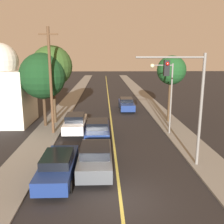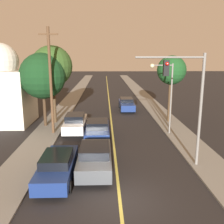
{
  "view_description": "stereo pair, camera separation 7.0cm",
  "coord_description": "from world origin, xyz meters",
  "px_view_note": "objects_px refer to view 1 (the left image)",
  "views": [
    {
      "loc": [
        -0.78,
        -10.81,
        6.82
      ],
      "look_at": [
        0.0,
        12.12,
        1.6
      ],
      "focal_mm": 40.0,
      "sensor_mm": 36.0,
      "label": 1
    },
    {
      "loc": [
        -0.71,
        -10.82,
        6.82
      ],
      "look_at": [
        0.0,
        12.12,
        1.6
      ],
      "focal_mm": 40.0,
      "sensor_mm": 36.0,
      "label": 2
    }
  ],
  "objects_px": {
    "car_near_lane_front": "(95,157)",
    "car_outer_lane_second": "(75,123)",
    "traffic_signal_mast": "(188,93)",
    "tree_left_far": "(43,76)",
    "car_near_lane_second": "(98,129)",
    "tree_left_near": "(52,67)",
    "utility_pole_left": "(51,80)",
    "tree_right_near": "(171,71)",
    "domed_building_left": "(3,90)",
    "car_far_oncoming": "(126,104)",
    "streetlamp_right": "(166,88)",
    "car_outer_lane_front": "(58,166)"
  },
  "relations": [
    {
      "from": "tree_left_near",
      "to": "domed_building_left",
      "type": "xyz_separation_m",
      "value": [
        -4.94,
        0.05,
        -2.29
      ]
    },
    {
      "from": "tree_right_near",
      "to": "streetlamp_right",
      "type": "bearing_deg",
      "value": -110.76
    },
    {
      "from": "tree_left_far",
      "to": "tree_right_near",
      "type": "bearing_deg",
      "value": 5.57
    },
    {
      "from": "car_near_lane_front",
      "to": "tree_left_far",
      "type": "relative_size",
      "value": 0.71
    },
    {
      "from": "streetlamp_right",
      "to": "utility_pole_left",
      "type": "distance_m",
      "value": 9.79
    },
    {
      "from": "car_outer_lane_front",
      "to": "tree_left_near",
      "type": "bearing_deg",
      "value": 101.68
    },
    {
      "from": "car_near_lane_front",
      "to": "traffic_signal_mast",
      "type": "xyz_separation_m",
      "value": [
        5.52,
        0.45,
        3.81
      ]
    },
    {
      "from": "tree_left_near",
      "to": "tree_left_far",
      "type": "relative_size",
      "value": 1.1
    },
    {
      "from": "domed_building_left",
      "to": "streetlamp_right",
      "type": "bearing_deg",
      "value": -14.89
    },
    {
      "from": "car_outer_lane_front",
      "to": "tree_right_near",
      "type": "relative_size",
      "value": 0.75
    },
    {
      "from": "car_outer_lane_front",
      "to": "car_far_oncoming",
      "type": "xyz_separation_m",
      "value": [
        5.45,
        17.99,
        -0.0
      ]
    },
    {
      "from": "streetlamp_right",
      "to": "utility_pole_left",
      "type": "relative_size",
      "value": 0.67
    },
    {
      "from": "domed_building_left",
      "to": "tree_left_near",
      "type": "bearing_deg",
      "value": -0.63
    },
    {
      "from": "utility_pole_left",
      "to": "tree_right_near",
      "type": "xyz_separation_m",
      "value": [
        11.27,
        3.58,
        0.51
      ]
    },
    {
      "from": "car_near_lane_second",
      "to": "tree_left_near",
      "type": "xyz_separation_m",
      "value": [
        -4.52,
        4.82,
        4.97
      ]
    },
    {
      "from": "tree_left_near",
      "to": "car_outer_lane_second",
      "type": "bearing_deg",
      "value": -51.06
    },
    {
      "from": "car_outer_lane_second",
      "to": "tree_right_near",
      "type": "height_order",
      "value": "tree_right_near"
    },
    {
      "from": "car_outer_lane_front",
      "to": "tree_left_near",
      "type": "relative_size",
      "value": 0.66
    },
    {
      "from": "tree_right_near",
      "to": "car_near_lane_front",
      "type": "bearing_deg",
      "value": -123.78
    },
    {
      "from": "car_near_lane_second",
      "to": "utility_pole_left",
      "type": "distance_m",
      "value": 5.76
    },
    {
      "from": "traffic_signal_mast",
      "to": "car_near_lane_front",
      "type": "bearing_deg",
      "value": -175.35
    },
    {
      "from": "tree_left_far",
      "to": "traffic_signal_mast",
      "type": "bearing_deg",
      "value": -40.86
    },
    {
      "from": "car_outer_lane_front",
      "to": "car_outer_lane_second",
      "type": "xyz_separation_m",
      "value": [
        0.0,
        8.88,
        0.07
      ]
    },
    {
      "from": "car_near_lane_front",
      "to": "streetlamp_right",
      "type": "distance_m",
      "value": 9.62
    },
    {
      "from": "streetlamp_right",
      "to": "car_near_lane_second",
      "type": "bearing_deg",
      "value": -172.02
    },
    {
      "from": "car_outer_lane_second",
      "to": "car_far_oncoming",
      "type": "relative_size",
      "value": 0.96
    },
    {
      "from": "car_outer_lane_front",
      "to": "car_far_oncoming",
      "type": "distance_m",
      "value": 18.8
    },
    {
      "from": "car_far_oncoming",
      "to": "utility_pole_left",
      "type": "xyz_separation_m",
      "value": [
        -7.36,
        -9.66,
        4.0
      ]
    },
    {
      "from": "streetlamp_right",
      "to": "tree_left_far",
      "type": "bearing_deg",
      "value": 165.87
    },
    {
      "from": "car_outer_lane_front",
      "to": "streetlamp_right",
      "type": "xyz_separation_m",
      "value": [
        7.85,
        7.93,
        3.31
      ]
    },
    {
      "from": "car_near_lane_second",
      "to": "tree_left_near",
      "type": "relative_size",
      "value": 0.62
    },
    {
      "from": "car_near_lane_second",
      "to": "tree_right_near",
      "type": "relative_size",
      "value": 0.7
    },
    {
      "from": "car_near_lane_second",
      "to": "tree_left_far",
      "type": "bearing_deg",
      "value": 145.38
    },
    {
      "from": "car_far_oncoming",
      "to": "traffic_signal_mast",
      "type": "relative_size",
      "value": 0.73
    },
    {
      "from": "car_near_lane_second",
      "to": "tree_right_near",
      "type": "height_order",
      "value": "tree_right_near"
    },
    {
      "from": "car_near_lane_front",
      "to": "car_far_oncoming",
      "type": "xyz_separation_m",
      "value": [
        3.4,
        17.01,
        -0.06
      ]
    },
    {
      "from": "car_outer_lane_front",
      "to": "traffic_signal_mast",
      "type": "bearing_deg",
      "value": 10.69
    },
    {
      "from": "car_near_lane_second",
      "to": "streetlamp_right",
      "type": "relative_size",
      "value": 0.78
    },
    {
      "from": "utility_pole_left",
      "to": "domed_building_left",
      "type": "distance_m",
      "value": 6.74
    },
    {
      "from": "car_near_lane_front",
      "to": "streetlamp_right",
      "type": "bearing_deg",
      "value": 50.13
    },
    {
      "from": "car_near_lane_front",
      "to": "car_outer_lane_second",
      "type": "xyz_separation_m",
      "value": [
        -2.05,
        7.9,
        0.01
      ]
    },
    {
      "from": "car_outer_lane_front",
      "to": "domed_building_left",
      "type": "xyz_separation_m",
      "value": [
        -7.41,
        11.99,
        2.67
      ]
    },
    {
      "from": "tree_left_far",
      "to": "domed_building_left",
      "type": "relative_size",
      "value": 0.87
    },
    {
      "from": "car_near_lane_front",
      "to": "tree_left_near",
      "type": "relative_size",
      "value": 0.64
    },
    {
      "from": "car_outer_lane_second",
      "to": "utility_pole_left",
      "type": "height_order",
      "value": "utility_pole_left"
    },
    {
      "from": "tree_left_far",
      "to": "domed_building_left",
      "type": "bearing_deg",
      "value": 163.17
    },
    {
      "from": "car_near_lane_second",
      "to": "domed_building_left",
      "type": "distance_m",
      "value": 10.98
    },
    {
      "from": "traffic_signal_mast",
      "to": "tree_left_far",
      "type": "relative_size",
      "value": 0.98
    },
    {
      "from": "car_outer_lane_second",
      "to": "utility_pole_left",
      "type": "bearing_deg",
      "value": -163.85
    },
    {
      "from": "car_near_lane_second",
      "to": "car_outer_lane_second",
      "type": "relative_size",
      "value": 0.98
    }
  ]
}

